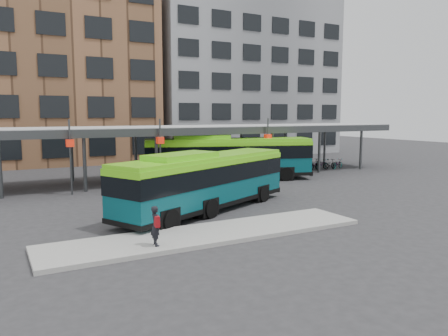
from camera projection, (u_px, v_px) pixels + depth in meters
ground at (276, 209)px, 23.66m from camera, size 120.00×120.00×0.00m
boarding_island at (210, 234)px, 18.43m from camera, size 14.00×3.00×0.18m
canopy at (181, 130)px, 34.38m from camera, size 40.00×6.53×4.80m
building_brick at (21, 57)px, 45.51m from camera, size 26.00×14.00×22.00m
building_grey at (236, 77)px, 57.92m from camera, size 24.00×14.00×20.00m
bus_front at (206, 180)px, 22.98m from camera, size 11.60×7.28×3.22m
bus_rear at (228, 157)px, 33.89m from camera, size 13.05×6.46×3.54m
pedestrian at (156, 226)px, 16.40m from camera, size 0.40×0.62×1.52m
bike_rack at (318, 165)px, 40.28m from camera, size 6.14×1.55×1.06m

